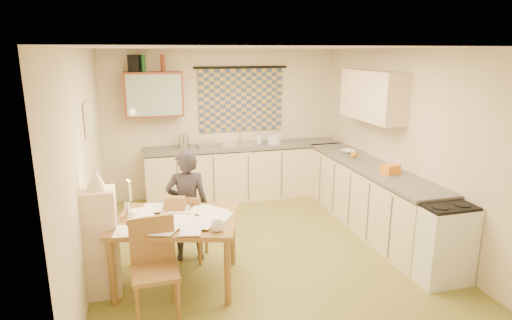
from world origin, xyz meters
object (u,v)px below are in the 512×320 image
object	(u,v)px
stove	(439,240)
dining_table	(178,251)
person	(187,206)
shelf_stand	(102,243)
counter_right	(369,196)
counter_back	(244,172)
chair_far	(190,239)

from	to	relation	value
stove	dining_table	xyz separation A→B (m)	(-2.79, 0.64, -0.07)
person	shelf_stand	xyz separation A→B (m)	(-0.93, -0.55, -0.11)
stove	dining_table	bearing A→B (deg)	167.08
counter_right	person	distance (m)	2.64
dining_table	person	bearing A→B (deg)	86.88
shelf_stand	person	bearing A→B (deg)	30.52
dining_table	shelf_stand	xyz separation A→B (m)	(-0.75, -0.02, 0.19)
counter_right	stove	distance (m)	1.51
dining_table	counter_back	bearing A→B (deg)	77.49
counter_back	shelf_stand	world-z (taller)	shelf_stand
stove	shelf_stand	size ratio (longest dim) A/B	0.78
chair_far	person	bearing A→B (deg)	-34.13
counter_back	dining_table	world-z (taller)	counter_back
dining_table	chair_far	xyz separation A→B (m)	(0.19, 0.52, -0.12)
counter_right	person	world-z (taller)	person
counter_back	stove	bearing A→B (deg)	-66.17
stove	chair_far	world-z (taller)	stove
counter_back	person	world-z (taller)	person
dining_table	shelf_stand	size ratio (longest dim) A/B	1.29
counter_back	dining_table	xyz separation A→B (m)	(-1.37, -2.58, -0.07)
stove	chair_far	xyz separation A→B (m)	(-2.60, 1.16, -0.18)
chair_far	person	xyz separation A→B (m)	(-0.01, 0.01, 0.42)
counter_right	person	bearing A→B (deg)	-172.59
chair_far	shelf_stand	world-z (taller)	shelf_stand
counter_back	stove	world-z (taller)	counter_back
person	counter_back	bearing A→B (deg)	-114.71
dining_table	person	size ratio (longest dim) A/B	1.08
stove	chair_far	bearing A→B (deg)	155.97
counter_back	person	xyz separation A→B (m)	(-1.19, -2.04, 0.23)
counter_right	dining_table	size ratio (longest dim) A/B	2.01
chair_far	person	world-z (taller)	person
person	chair_far	bearing A→B (deg)	128.83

